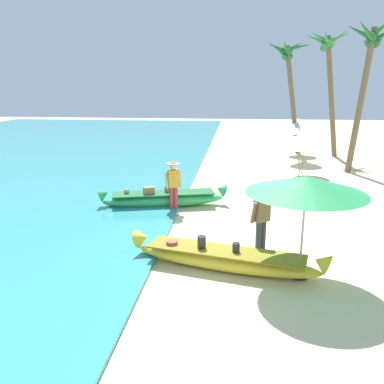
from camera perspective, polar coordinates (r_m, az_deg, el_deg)
ground_plane at (r=10.32m, az=5.32°, el=-8.26°), size 80.00×80.00×0.00m
boat_yellow_foreground at (r=9.26m, az=4.62°, el=-9.34°), size 4.53×1.70×0.74m
boat_green_midground at (r=13.79m, az=-4.06°, el=-0.95°), size 4.37×1.79×0.80m
person_vendor_hatted at (r=13.11m, az=-2.65°, el=1.44°), size 0.58×0.44×1.72m
person_tourist_customer at (r=9.74m, az=9.78°, el=-3.70°), size 0.55×0.49×1.72m
patio_umbrella_large at (r=8.57m, az=15.80°, el=0.93°), size 2.50×2.50×2.25m
parasol_row_0 at (r=16.59m, az=15.13°, el=6.45°), size 1.60×1.60×1.91m
parasol_row_1 at (r=19.22m, az=15.55°, el=7.53°), size 1.60×1.60×1.91m
parasol_row_2 at (r=22.01m, az=15.04°, el=8.44°), size 1.60×1.60×1.91m
parasol_row_3 at (r=24.72m, az=14.71°, el=9.13°), size 1.60×1.60×1.91m
parasol_row_4 at (r=27.43m, az=14.75°, el=9.66°), size 1.60×1.60×1.91m
palm_tree_tall_inland at (r=25.38m, az=13.43°, el=17.42°), size 2.78×2.67×6.55m
palm_tree_leaning_seaward at (r=20.42m, az=23.80°, el=17.19°), size 2.55×2.42×6.80m
palm_tree_mid_cluster at (r=24.63m, az=18.75°, el=17.88°), size 2.50×2.66×6.96m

